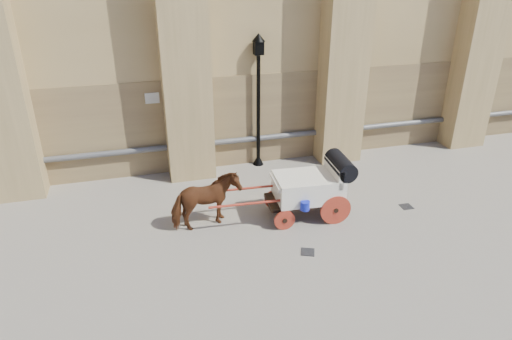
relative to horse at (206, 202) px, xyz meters
name	(u,v)px	position (x,y,z in m)	size (l,w,h in m)	color
ground	(251,229)	(1.08, -0.43, -0.73)	(90.00, 90.00, 0.00)	gray
horse	(206,202)	(0.00, 0.00, 0.00)	(0.79, 1.73, 1.46)	brown
carriage	(313,185)	(2.83, -0.17, 0.16)	(3.85, 1.39, 1.66)	black
street_lamp	(258,98)	(2.33, 3.37, 1.56)	(0.40, 0.40, 4.28)	black
drain_grate_near	(308,252)	(2.11, -1.76, -0.73)	(0.32, 0.32, 0.01)	black
drain_grate_far	(406,207)	(5.55, -0.49, -0.73)	(0.32, 0.32, 0.01)	black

